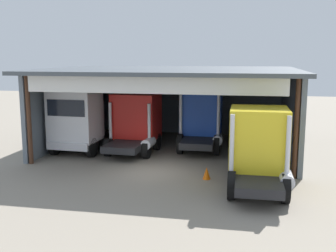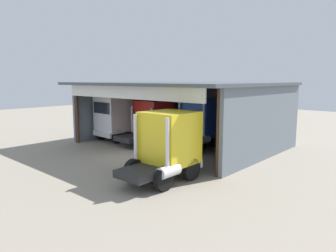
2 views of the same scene
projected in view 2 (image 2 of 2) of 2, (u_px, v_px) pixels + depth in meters
name	position (u px, v px, depth m)	size (l,w,h in m)	color
ground_plane	(131.00, 156.00, 20.44)	(80.00, 80.00, 0.00)	gray
workshop_shed	(187.00, 100.00, 24.26)	(14.32, 11.55, 4.83)	slate
truck_white_center_left_bay	(115.00, 117.00, 25.56)	(2.77, 4.25, 3.76)	white
truck_red_yard_outside	(151.00, 121.00, 24.30)	(2.76, 4.51, 3.40)	red
truck_blue_right_bay	(200.00, 122.00, 22.94)	(2.64, 4.74, 3.61)	#1E47B7
truck_yellow_center_bay	(167.00, 144.00, 15.50)	(2.54, 4.34, 3.44)	yellow
oil_drum	(261.00, 138.00, 24.45)	(0.58, 0.58, 0.91)	#194CB2
tool_cart	(249.00, 138.00, 24.33)	(0.90, 0.60, 1.00)	black
traffic_cone	(151.00, 162.00, 18.04)	(0.36, 0.36, 0.56)	orange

